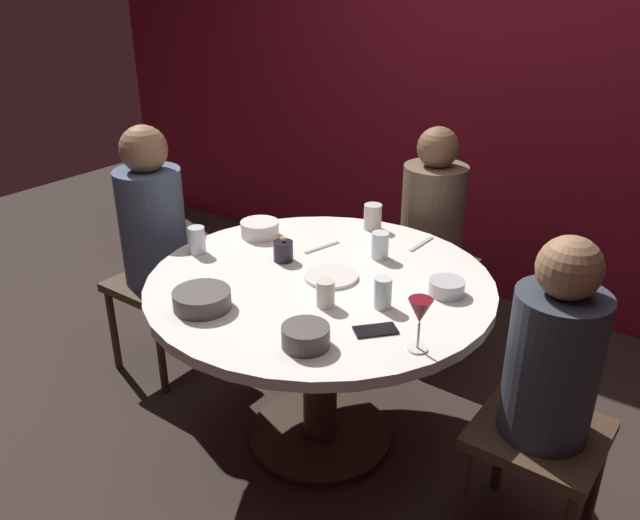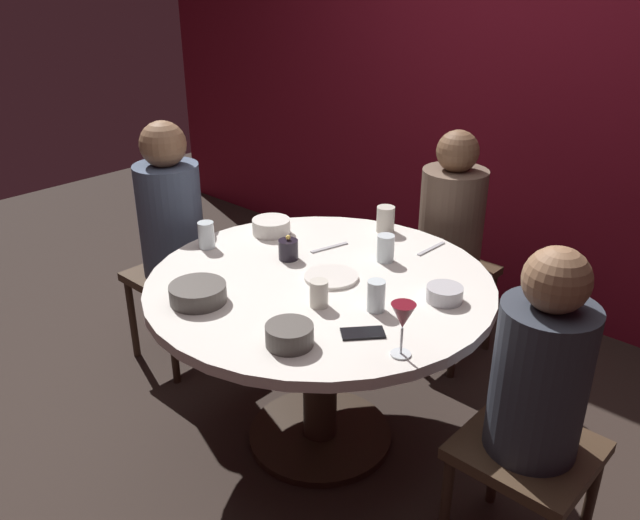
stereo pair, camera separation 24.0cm
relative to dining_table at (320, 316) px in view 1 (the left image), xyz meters
name	(u,v)px [view 1 (the left image)]	position (x,y,z in m)	size (l,w,h in m)	color
ground_plane	(320,437)	(0.00, 0.00, -0.59)	(8.00, 8.00, 0.00)	#2D231E
back_wall	(507,72)	(0.00, 1.69, 0.71)	(6.00, 0.10, 2.60)	maroon
dining_table	(320,316)	(0.00, 0.00, 0.00)	(1.31, 1.31, 0.75)	silver
seated_diner_left	(153,226)	(-0.95, 0.00, 0.15)	(0.40, 0.40, 1.20)	#3F2D1E
seated_diner_back	(433,217)	(0.00, 0.92, 0.12)	(0.40, 0.40, 1.15)	#3F2D1E
seated_diner_right	(552,368)	(0.88, 0.00, 0.11)	(0.40, 0.40, 1.14)	#3F2D1E
candle_holder	(283,251)	(-0.22, 0.05, 0.20)	(0.08, 0.08, 0.10)	black
wine_glass	(420,313)	(0.53, -0.21, 0.29)	(0.08, 0.08, 0.18)	silver
dinner_plate	(331,276)	(0.03, 0.03, 0.17)	(0.20, 0.20, 0.01)	silver
cell_phone	(375,330)	(0.37, -0.20, 0.16)	(0.07, 0.14, 0.01)	black
bowl_serving_large	(446,287)	(0.44, 0.17, 0.19)	(0.13, 0.13, 0.05)	#B7B7BC
bowl_salad_center	(306,336)	(0.24, -0.40, 0.19)	(0.15, 0.15, 0.07)	#4C4742
bowl_small_white	(202,299)	(-0.20, -0.42, 0.19)	(0.20, 0.20, 0.06)	#4C4742
bowl_sauce_side	(260,229)	(-0.46, 0.19, 0.19)	(0.17, 0.17, 0.07)	silver
cup_near_candle	(383,293)	(0.30, -0.05, 0.21)	(0.06, 0.06, 0.11)	silver
cup_by_left_diner	(197,240)	(-0.55, -0.10, 0.21)	(0.07, 0.07, 0.11)	silver
cup_by_right_diner	(326,293)	(0.14, -0.15, 0.21)	(0.06, 0.06, 0.10)	beige
cup_center_front	(373,217)	(-0.11, 0.54, 0.22)	(0.08, 0.08, 0.11)	beige
cup_far_edge	(380,245)	(0.08, 0.30, 0.21)	(0.07, 0.07, 0.11)	silver
fork_near_plate	(322,247)	(-0.17, 0.24, 0.16)	(0.02, 0.18, 0.01)	#B7B7BC
knife_near_plate	(421,244)	(0.15, 0.52, 0.16)	(0.02, 0.18, 0.01)	#B7B7BC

